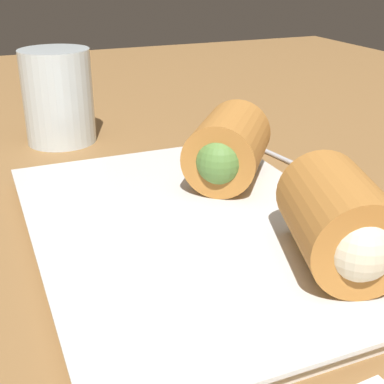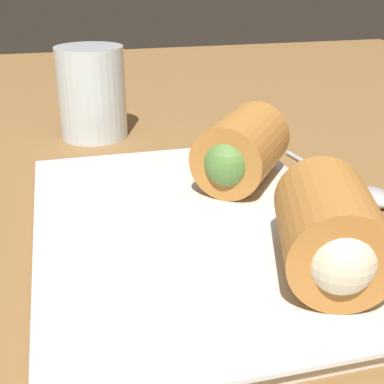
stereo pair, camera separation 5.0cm
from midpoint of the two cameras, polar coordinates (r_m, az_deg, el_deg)
The scene contains 6 objects.
table_surface at distance 41.78cm, azimuth 0.04°, elevation -5.75°, with size 180.00×140.00×2.00cm.
serving_plate at distance 40.10cm, azimuth -3.58°, elevation -4.29°, with size 32.46×22.88×1.50cm.
roll_front_left at distance 45.61cm, azimuth 0.63°, elevation 4.59°, with size 10.70×10.22×6.15cm.
roll_front_right at distance 33.50cm, azimuth 11.71°, elevation -3.44°, with size 10.41×8.60×6.15cm.
spoon at distance 50.02cm, azimuth 13.28°, elevation 0.85°, with size 15.48×4.10×1.33cm.
drinking_glass at distance 62.87cm, azimuth -16.36°, elevation 9.69°, with size 7.73×7.73×10.42cm.
Camera 1 is at (-32.71, 16.30, 21.72)cm, focal length 50.00 mm.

